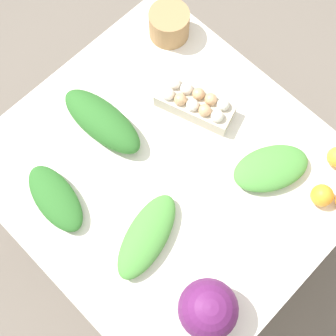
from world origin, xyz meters
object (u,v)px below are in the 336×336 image
greens_bunch_dandelion (271,168)px  greens_bunch_kale (102,121)px  egg_carton (195,103)px  orange_1 (322,195)px  cabbage_purple (208,309)px  greens_bunch_beet_tops (147,236)px  greens_bunch_scallion (55,198)px  paper_bag (169,24)px

greens_bunch_dandelion → greens_bunch_kale: 0.59m
egg_carton → orange_1: bearing=-12.3°
cabbage_purple → greens_bunch_beet_tops: (-0.29, 0.03, -0.06)m
greens_bunch_beet_tops → greens_bunch_dandelion: bearing=73.9°
greens_bunch_dandelion → greens_bunch_scallion: 0.72m
greens_bunch_dandelion → greens_bunch_kale: size_ratio=0.78×
greens_bunch_kale → greens_bunch_dandelion: bearing=28.6°
cabbage_purple → greens_bunch_kale: bearing=163.7°
greens_bunch_dandelion → paper_bag: bearing=166.1°
paper_bag → greens_bunch_scallion: (0.20, -0.73, -0.02)m
paper_bag → greens_bunch_scallion: 0.75m
greens_bunch_dandelion → greens_bunch_beet_tops: bearing=-106.1°
cabbage_purple → paper_bag: size_ratio=1.18×
paper_bag → greens_bunch_dandelion: (0.63, -0.16, -0.02)m
cabbage_purple → orange_1: (0.02, 0.52, -0.05)m
greens_bunch_beet_tops → paper_bag: bearing=129.6°
greens_bunch_scallion → greens_bunch_dandelion: bearing=53.1°
greens_bunch_kale → egg_carton: bearing=57.2°
paper_bag → greens_bunch_beet_tops: bearing=-50.4°
cabbage_purple → egg_carton: cabbage_purple is taller
paper_bag → greens_bunch_dandelion: bearing=-13.9°
greens_bunch_beet_tops → greens_bunch_scallion: bearing=-157.8°
greens_bunch_kale → greens_bunch_beet_tops: (0.39, -0.17, -0.02)m
egg_carton → greens_bunch_scallion: 0.57m
egg_carton → paper_bag: 0.33m
greens_bunch_kale → orange_1: size_ratio=4.46×
greens_bunch_scallion → orange_1: bearing=45.3°
paper_bag → greens_bunch_kale: bearing=-75.7°
cabbage_purple → paper_bag: 1.01m
egg_carton → greens_bunch_scallion: bearing=-116.8°
greens_bunch_kale → cabbage_purple: bearing=-16.3°
cabbage_purple → greens_bunch_kale: cabbage_purple is taller
egg_carton → greens_bunch_kale: 0.33m
cabbage_purple → greens_bunch_scallion: bearing=-171.1°
cabbage_purple → greens_bunch_beet_tops: size_ratio=0.59×
cabbage_purple → greens_bunch_beet_tops: cabbage_purple is taller
paper_bag → orange_1: 0.82m
greens_bunch_dandelion → greens_bunch_kale: bearing=-151.4°
greens_bunch_kale → greens_bunch_beet_tops: greens_bunch_kale is taller
cabbage_purple → egg_carton: size_ratio=0.61×
egg_carton → greens_bunch_dandelion: size_ratio=1.12×
egg_carton → greens_bunch_kale: size_ratio=0.88×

